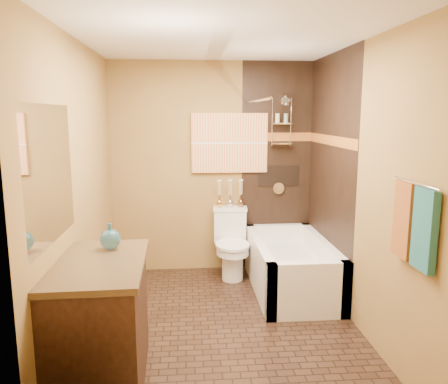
{
  "coord_description": "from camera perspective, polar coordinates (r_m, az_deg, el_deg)",
  "views": [
    {
      "loc": [
        -0.3,
        -3.68,
        1.88
      ],
      "look_at": [
        0.04,
        0.4,
        1.15
      ],
      "focal_mm": 35.0,
      "sensor_mm": 36.0,
      "label": 1
    }
  ],
  "objects": [
    {
      "name": "ceiling",
      "position": [
        3.75,
        -0.17,
        19.56
      ],
      "size": [
        3.0,
        3.0,
        0.0
      ],
      "primitive_type": "plane",
      "color": "silver",
      "rests_on": "wall_back"
    },
    {
      "name": "teal_bottle",
      "position": [
        3.34,
        -14.64,
        -5.64
      ],
      "size": [
        0.17,
        0.17,
        0.24
      ],
      "primitive_type": null,
      "rotation": [
        0.0,
        0.0,
        0.09
      ],
      "color": "#256071",
      "rests_on": "vanity"
    },
    {
      "name": "alcove_tile_back",
      "position": [
        5.32,
        6.89,
        3.18
      ],
      "size": [
        0.85,
        0.01,
        2.5
      ],
      "primitive_type": "cube",
      "color": "black",
      "rests_on": "wall_back"
    },
    {
      "name": "towel_bar",
      "position": [
        3.04,
        23.75,
        1.03
      ],
      "size": [
        0.02,
        0.55,
        0.02
      ],
      "primitive_type": "cylinder",
      "rotation": [
        1.57,
        0.0,
        0.0
      ],
      "color": "silver",
      "rests_on": "wall_right"
    },
    {
      "name": "curtain_rod",
      "position": [
        4.49,
        4.24,
        11.81
      ],
      "size": [
        0.03,
        1.55,
        0.03
      ],
      "primitive_type": "cylinder",
      "rotation": [
        1.57,
        0.0,
        0.0
      ],
      "color": "silver",
      "rests_on": "wall_back"
    },
    {
      "name": "mosaic_band_back",
      "position": [
        5.28,
        7.0,
        7.15
      ],
      "size": [
        0.85,
        0.01,
        0.1
      ],
      "primitive_type": "cube",
      "color": "#934E1A",
      "rests_on": "alcove_tile_back"
    },
    {
      "name": "alcove_tile_right",
      "position": [
        4.72,
        13.62,
        2.09
      ],
      "size": [
        0.01,
        1.5,
        2.5
      ],
      "primitive_type": "cube",
      "color": "black",
      "rests_on": "wall_right"
    },
    {
      "name": "towel_teal",
      "position": [
        2.98,
        24.74,
        -4.5
      ],
      "size": [
        0.05,
        0.22,
        0.52
      ],
      "primitive_type": "cube",
      "color": "#1B525A",
      "rests_on": "towel_bar"
    },
    {
      "name": "bud_vases",
      "position": [
        5.18,
        0.8,
        -0.1
      ],
      "size": [
        0.32,
        0.07,
        0.32
      ],
      "color": "gold",
      "rests_on": "toilet"
    },
    {
      "name": "toilet",
      "position": [
        5.14,
        0.98,
        -6.68
      ],
      "size": [
        0.41,
        0.61,
        0.79
      ],
      "rotation": [
        0.0,
        0.0,
        -0.08
      ],
      "color": "white",
      "rests_on": "floor"
    },
    {
      "name": "towel_rust",
      "position": [
        3.2,
        22.47,
        -3.37
      ],
      "size": [
        0.05,
        0.22,
        0.52
      ],
      "primitive_type": "cube",
      "color": "brown",
      "rests_on": "towel_bar"
    },
    {
      "name": "wall_front",
      "position": [
        2.29,
        2.88,
        -5.95
      ],
      "size": [
        2.4,
        0.02,
        2.5
      ],
      "primitive_type": "cube",
      "color": "olive",
      "rests_on": "floor"
    },
    {
      "name": "bathtub",
      "position": [
        4.86,
        8.7,
        -10.03
      ],
      "size": [
        0.8,
        1.5,
        0.55
      ],
      "color": "white",
      "rests_on": "floor"
    },
    {
      "name": "vanity",
      "position": [
        3.29,
        -15.9,
        -16.1
      ],
      "size": [
        0.65,
        1.03,
        0.9
      ],
      "rotation": [
        0.0,
        0.0,
        0.03
      ],
      "color": "black",
      "rests_on": "floor"
    },
    {
      "name": "wall_left",
      "position": [
        3.85,
        -18.29,
        0.1
      ],
      "size": [
        0.02,
        3.0,
        2.5
      ],
      "primitive_type": "cube",
      "color": "olive",
      "rests_on": "floor"
    },
    {
      "name": "vanity_mirror",
      "position": [
        3.05,
        -21.71,
        2.17
      ],
      "size": [
        0.01,
        1.0,
        0.9
      ],
      "primitive_type": "cube",
      "color": "white",
      "rests_on": "wall_left"
    },
    {
      "name": "sunset_painting",
      "position": [
        5.19,
        0.73,
        6.41
      ],
      "size": [
        0.9,
        0.04,
        0.7
      ],
      "primitive_type": "cube",
      "color": "orange",
      "rests_on": "wall_back"
    },
    {
      "name": "wall_right",
      "position": [
        4.03,
        17.12,
        0.59
      ],
      "size": [
        0.02,
        3.0,
        2.5
      ],
      "primitive_type": "cube",
      "color": "olive",
      "rests_on": "floor"
    },
    {
      "name": "alcove_niche",
      "position": [
        5.33,
        7.15,
        2.1
      ],
      "size": [
        0.5,
        0.01,
        0.25
      ],
      "primitive_type": "cube",
      "color": "black",
      "rests_on": "alcove_tile_back"
    },
    {
      "name": "floor",
      "position": [
        4.15,
        -0.15,
        -16.91
      ],
      "size": [
        3.0,
        3.0,
        0.0
      ],
      "primitive_type": "plane",
      "color": "black",
      "rests_on": "ground"
    },
    {
      "name": "mosaic_band_right",
      "position": [
        4.68,
        13.69,
        6.58
      ],
      "size": [
        0.01,
        1.5,
        0.1
      ],
      "primitive_type": "cube",
      "color": "#934E1A",
      "rests_on": "alcove_tile_right"
    },
    {
      "name": "shower_fixtures",
      "position": [
        5.18,
        7.51,
        7.6
      ],
      "size": [
        0.24,
        0.33,
        1.16
      ],
      "color": "silver",
      "rests_on": "floor"
    },
    {
      "name": "wall_back",
      "position": [
        5.23,
        -1.49,
        3.13
      ],
      "size": [
        2.4,
        0.02,
        2.5
      ],
      "primitive_type": "cube",
      "color": "olive",
      "rests_on": "floor"
    }
  ]
}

